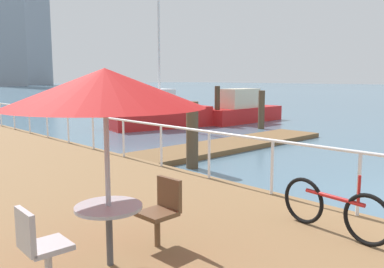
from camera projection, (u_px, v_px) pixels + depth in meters
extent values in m
plane|color=slate|center=(48.00, 125.00, 22.45)|extent=(300.00, 300.00, 0.00)
cube|color=brown|center=(225.00, 146.00, 15.06)|extent=(10.34, 2.00, 0.18)
cylinder|color=white|center=(359.00, 184.00, 6.49)|extent=(0.06, 0.06, 1.05)
cylinder|color=white|center=(272.00, 167.00, 7.70)|extent=(0.06, 0.06, 1.05)
cylinder|color=white|center=(209.00, 155.00, 8.92)|extent=(0.06, 0.06, 1.05)
cylinder|color=white|center=(161.00, 146.00, 10.14)|extent=(0.06, 0.06, 1.05)
cylinder|color=white|center=(124.00, 138.00, 11.36)|extent=(0.06, 0.06, 1.05)
cylinder|color=white|center=(93.00, 133.00, 12.57)|extent=(0.06, 0.06, 1.05)
cylinder|color=white|center=(68.00, 128.00, 13.79)|extent=(0.06, 0.06, 1.05)
cylinder|color=white|center=(47.00, 124.00, 15.01)|extent=(0.06, 0.06, 1.05)
cylinder|color=white|center=(29.00, 120.00, 16.22)|extent=(0.06, 0.06, 1.05)
cylinder|color=white|center=(14.00, 117.00, 17.44)|extent=(0.06, 0.06, 1.05)
cylinder|color=white|center=(1.00, 115.00, 18.66)|extent=(0.06, 0.06, 1.05)
cylinder|color=white|center=(93.00, 116.00, 12.50)|extent=(0.06, 30.51, 0.06)
cylinder|color=brown|center=(261.00, 110.00, 20.64)|extent=(0.33, 0.33, 1.98)
cylinder|color=#473826|center=(217.00, 106.00, 22.04)|extent=(0.30, 0.30, 2.18)
cylinder|color=brown|center=(192.00, 135.00, 11.62)|extent=(0.35, 0.35, 1.96)
cube|color=red|center=(160.00, 117.00, 21.29)|extent=(5.80, 3.24, 1.09)
cube|color=white|center=(154.00, 98.00, 20.97)|extent=(2.07, 2.02, 0.96)
cylinder|color=silver|center=(159.00, 55.00, 20.83)|extent=(0.12, 0.12, 5.47)
cube|color=red|center=(244.00, 115.00, 23.87)|extent=(5.77, 1.68, 0.87)
cube|color=beige|center=(240.00, 98.00, 23.42)|extent=(2.42, 1.30, 1.12)
torus|color=black|center=(303.00, 201.00, 6.17)|extent=(0.14, 0.72, 0.72)
torus|color=black|center=(368.00, 220.00, 5.33)|extent=(0.14, 0.72, 0.72)
cylinder|color=red|center=(334.00, 197.00, 5.72)|extent=(0.17, 0.95, 0.06)
cylinder|color=red|center=(359.00, 190.00, 5.40)|extent=(0.04, 0.04, 0.40)
cylinder|color=#ADADB2|center=(109.00, 207.00, 4.73)|extent=(0.80, 0.80, 0.04)
cylinder|color=#4C4C51|center=(109.00, 236.00, 4.78)|extent=(0.08, 0.08, 0.72)
cylinder|color=#B2B2B7|center=(108.00, 173.00, 4.68)|extent=(0.06, 0.06, 2.28)
cone|color=red|center=(105.00, 88.00, 4.54)|extent=(2.31, 2.31, 0.45)
cube|color=brown|center=(157.00, 214.00, 5.30)|extent=(0.45, 0.45, 0.06)
cube|color=brown|center=(169.00, 194.00, 5.42)|extent=(0.07, 0.44, 0.45)
cylinder|color=brown|center=(157.00, 230.00, 5.33)|extent=(0.08, 0.08, 0.45)
cube|color=#B7B7BC|center=(47.00, 246.00, 4.28)|extent=(0.45, 0.45, 0.06)
cube|color=#B7B7BC|center=(25.00, 232.00, 4.10)|extent=(0.07, 0.44, 0.45)
cylinder|color=#B7B7BC|center=(49.00, 266.00, 4.31)|extent=(0.08, 0.08, 0.45)
cube|color=#8C939E|center=(4.00, 11.00, 119.75)|extent=(10.62, 7.20, 44.90)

